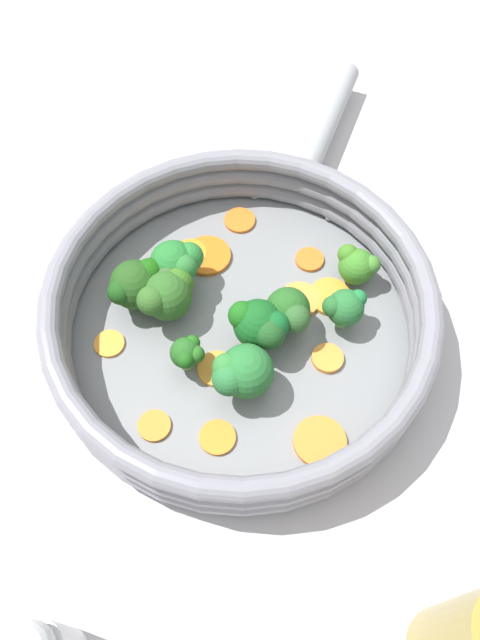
{
  "coord_description": "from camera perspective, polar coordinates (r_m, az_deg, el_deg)",
  "views": [
    {
      "loc": [
        -0.28,
        0.06,
        0.53
      ],
      "look_at": [
        0.0,
        0.0,
        0.03
      ],
      "focal_mm": 35.0,
      "sensor_mm": 36.0,
      "label": 1
    }
  ],
  "objects": [
    {
      "name": "carrot_slice_1",
      "position": [
        0.61,
        5.47,
        1.86
      ],
      "size": [
        0.04,
        0.04,
        0.01
      ],
      "primitive_type": "cylinder",
      "rotation": [
        0.0,
        0.0,
        1.43
      ],
      "color": "orange",
      "rests_on": "skillet"
    },
    {
      "name": "broccoli_floret_7",
      "position": [
        0.55,
        -4.83,
        -3.07
      ],
      "size": [
        0.03,
        0.03,
        0.04
      ],
      "color": "#87A45F",
      "rests_on": "skillet"
    },
    {
      "name": "broccoli_floret_0",
      "position": [
        0.59,
        -5.76,
        5.19
      ],
      "size": [
        0.05,
        0.05,
        0.05
      ],
      "color": "#6E8D4B",
      "rests_on": "skillet"
    },
    {
      "name": "broccoli_floret_6",
      "position": [
        0.55,
        1.81,
        -0.46
      ],
      "size": [
        0.05,
        0.05,
        0.05
      ],
      "color": "#6CA64F",
      "rests_on": "skillet"
    },
    {
      "name": "carrot_slice_4",
      "position": [
        0.58,
        8.0,
        -3.48
      ],
      "size": [
        0.04,
        0.04,
        0.01
      ],
      "primitive_type": "cylinder",
      "rotation": [
        0.0,
        0.0,
        2.68
      ],
      "color": "orange",
      "rests_on": "skillet"
    },
    {
      "name": "carrot_slice_5",
      "position": [
        0.59,
        -11.86,
        -2.13
      ],
      "size": [
        0.04,
        0.04,
        0.0
      ],
      "primitive_type": "cylinder",
      "rotation": [
        0.0,
        0.0,
        2.43
      ],
      "color": "orange",
      "rests_on": "skillet"
    },
    {
      "name": "ground_plane",
      "position": [
        0.6,
        0.0,
        -1.26
      ],
      "size": [
        4.0,
        4.0,
        0.0
      ],
      "primitive_type": "plane",
      "color": "#BAB5B8"
    },
    {
      "name": "broccoli_floret_8",
      "position": [
        0.58,
        9.53,
        1.15
      ],
      "size": [
        0.03,
        0.04,
        0.05
      ],
      "color": "#7CB25C",
      "rests_on": "skillet"
    },
    {
      "name": "broccoli_floret_1",
      "position": [
        0.53,
        0.14,
        -4.81
      ],
      "size": [
        0.05,
        0.05,
        0.06
      ],
      "color": "#83B461",
      "rests_on": "skillet"
    },
    {
      "name": "carrot_slice_6",
      "position": [
        0.66,
        -0.02,
        9.1
      ],
      "size": [
        0.04,
        0.04,
        0.0
      ],
      "primitive_type": "cylinder",
      "rotation": [
        0.0,
        0.0,
        2.61
      ],
      "color": "orange",
      "rests_on": "skillet"
    },
    {
      "name": "carrot_slice_11",
      "position": [
        0.54,
        -2.07,
        -10.68
      ],
      "size": [
        0.04,
        0.04,
        0.0
      ],
      "primitive_type": "cylinder",
      "rotation": [
        0.0,
        0.0,
        2.41
      ],
      "color": "orange",
      "rests_on": "skillet"
    },
    {
      "name": "broccoli_floret_2",
      "position": [
        0.61,
        10.56,
        5.06
      ],
      "size": [
        0.04,
        0.04,
        0.04
      ],
      "color": "#6E975C",
      "rests_on": "skillet"
    },
    {
      "name": "carrot_slice_3",
      "position": [
        0.55,
        -7.84,
        -9.56
      ],
      "size": [
        0.03,
        0.03,
        0.0
      ],
      "primitive_type": "cylinder",
      "rotation": [
        0.0,
        0.0,
        4.9
      ],
      "color": "orange",
      "rests_on": "skillet"
    },
    {
      "name": "skillet_rim_wall",
      "position": [
        0.56,
        0.0,
        0.8
      ],
      "size": [
        0.35,
        0.35,
        0.06
      ],
      "color": "gray",
      "rests_on": "skillet"
    },
    {
      "name": "carrot_slice_7",
      "position": [
        0.61,
        8.25,
        2.13
      ],
      "size": [
        0.06,
        0.06,
        0.0
      ],
      "primitive_type": "cylinder",
      "rotation": [
        0.0,
        0.0,
        3.71
      ],
      "color": "orange",
      "rests_on": "skillet"
    },
    {
      "name": "broccoli_floret_3",
      "position": [
        0.59,
        -9.53,
        3.26
      ],
      "size": [
        0.05,
        0.05,
        0.05
      ],
      "color": "#89A95C",
      "rests_on": "skillet"
    },
    {
      "name": "skillet",
      "position": [
        0.6,
        0.0,
        -1.0
      ],
      "size": [
        0.33,
        0.33,
        0.01
      ],
      "primitive_type": "cylinder",
      "color": "gray",
      "rests_on": "ground_plane"
    },
    {
      "name": "broccoli_floret_5",
      "position": [
        0.57,
        4.47,
        0.74
      ],
      "size": [
        0.05,
        0.04,
        0.05
      ],
      "color": "#82B16E",
      "rests_on": "skillet"
    },
    {
      "name": "carrot_slice_9",
      "position": [
        0.63,
        -3.0,
        5.89
      ],
      "size": [
        0.06,
        0.06,
        0.0
      ],
      "primitive_type": "cylinder",
      "rotation": [
        0.0,
        0.0,
        1.82
      ],
      "color": "orange",
      "rests_on": "skillet"
    },
    {
      "name": "broccoli_floret_4",
      "position": [
        0.58,
        -6.67,
        2.51
      ],
      "size": [
        0.05,
        0.06,
        0.05
      ],
      "color": "#719951",
      "rests_on": "skillet"
    },
    {
      "name": "carrot_slice_2",
      "position": [
        0.55,
        7.31,
        -10.97
      ],
      "size": [
        0.06,
        0.06,
        0.01
      ],
      "primitive_type": "cylinder",
      "rotation": [
        0.0,
        0.0,
        0.95
      ],
      "color": "orange",
      "rests_on": "skillet"
    },
    {
      "name": "skillet_rivet_right",
      "position": [
        0.68,
        1.34,
        11.32
      ],
      "size": [
        0.01,
        0.01,
        0.01
      ],
      "primitive_type": "sphere",
      "color": "gray",
      "rests_on": "skillet"
    },
    {
      "name": "carrot_slice_0",
      "position": [
        0.64,
        -4.57,
        6.08
      ],
      "size": [
        0.04,
        0.04,
        0.01
      ],
      "primitive_type": "cylinder",
      "rotation": [
        0.0,
        0.0,
        2.72
      ],
      "color": "orange",
      "rests_on": "skillet"
    },
    {
      "name": "carrot_slice_8",
      "position": [
        0.57,
        -2.15,
        -4.47
      ],
      "size": [
        0.05,
        0.05,
        0.0
      ],
      "primitive_type": "cylinder",
      "rotation": [
        0.0,
        0.0,
        3.65
      ],
      "color": "orange",
      "rests_on": "skillet"
    },
    {
      "name": "skillet_handle",
      "position": [
        0.74,
        7.63,
        17.0
      ],
      "size": [
        0.19,
        0.13,
        0.03
      ],
      "primitive_type": "cylinder",
      "rotation": [
        1.57,
        0.0,
        1.0
      ],
      "color": "#999B9E",
      "rests_on": "skillet"
    },
    {
      "name": "carrot_slice_10",
      "position": [
        0.64,
        6.37,
        5.52
      ],
      "size": [
        0.03,
        0.03,
        0.0
      ],
      "primitive_type": "cylinder",
      "rotation": [
        0.0,
        0.0,
        3.16
      ],
      "color": "orange",
      "rests_on": "skillet"
    },
    {
      "name": "skillet_rivet_left",
      "position": [
        0.67,
        8.17,
        9.33
      ],
      "size": [
        0.01,
        0.01,
        0.01
      ],
      "primitive_type": "sphere",
      "color": "gray",
      "rests_on": "skillet"
    }
  ]
}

